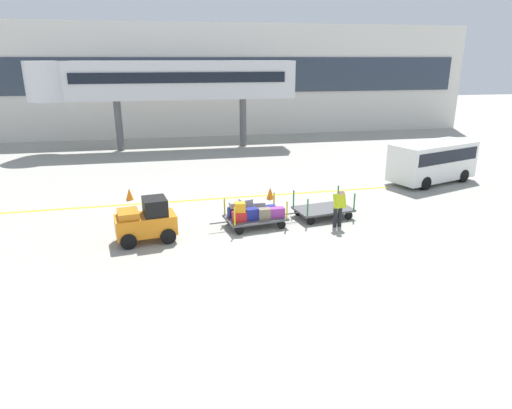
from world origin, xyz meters
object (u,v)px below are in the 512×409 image
(safety_cone_far, at_px, (129,194))
(baggage_cart_lead, at_px, (253,213))
(safety_cone_near, at_px, (270,193))
(baggage_cart_middle, at_px, (323,209))
(shuttle_van, at_px, (433,159))
(baggage_tug, at_px, (146,221))
(baggage_handler, at_px, (339,206))

(safety_cone_far, bearing_deg, baggage_cart_lead, -42.94)
(baggage_cart_lead, bearing_deg, safety_cone_near, 66.60)
(baggage_cart_middle, bearing_deg, baggage_cart_lead, -170.73)
(safety_cone_near, bearing_deg, baggage_cart_middle, -62.54)
(baggage_cart_lead, distance_m, safety_cone_far, 6.79)
(shuttle_van, height_order, safety_cone_near, shuttle_van)
(baggage_tug, height_order, safety_cone_far, baggage_tug)
(baggage_cart_lead, relative_size, shuttle_van, 0.60)
(baggage_tug, xyz_separation_m, safety_cone_near, (5.52, 4.10, -0.48))
(baggage_handler, xyz_separation_m, safety_cone_near, (-1.74, 4.18, -0.59))
(baggage_cart_lead, bearing_deg, baggage_tug, -171.05)
(safety_cone_near, xyz_separation_m, safety_cone_far, (-6.47, 1.16, 0.00))
(baggage_tug, bearing_deg, safety_cone_far, 100.20)
(safety_cone_far, bearing_deg, baggage_handler, -33.02)
(safety_cone_far, bearing_deg, safety_cone_near, -10.13)
(baggage_tug, height_order, safety_cone_near, baggage_tug)
(shuttle_van, relative_size, safety_cone_far, 9.38)
(baggage_tug, distance_m, shuttle_van, 15.55)
(baggage_cart_lead, relative_size, safety_cone_near, 5.59)
(safety_cone_near, bearing_deg, baggage_handler, -67.39)
(baggage_cart_middle, relative_size, safety_cone_far, 5.59)
(baggage_cart_lead, height_order, baggage_handler, baggage_handler)
(baggage_handler, xyz_separation_m, shuttle_van, (7.34, 5.41, 0.37))
(baggage_cart_lead, distance_m, shuttle_van, 11.60)
(safety_cone_near, bearing_deg, baggage_tug, -143.40)
(baggage_cart_middle, distance_m, safety_cone_near, 3.35)
(baggage_handler, bearing_deg, baggage_cart_middle, 99.22)
(shuttle_van, bearing_deg, safety_cone_near, -172.28)
(baggage_handler, height_order, shuttle_van, shuttle_van)
(baggage_handler, relative_size, safety_cone_near, 2.84)
(safety_cone_near, height_order, safety_cone_far, same)
(baggage_handler, distance_m, safety_cone_near, 4.57)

